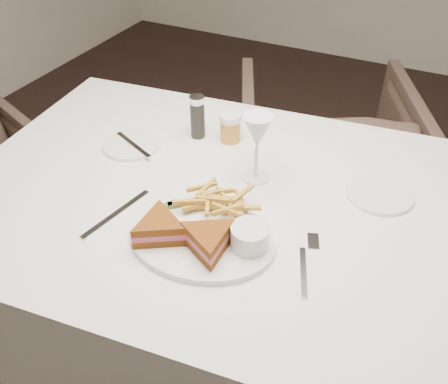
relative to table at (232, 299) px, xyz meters
name	(u,v)px	position (x,y,z in m)	size (l,w,h in m)	color
ground	(353,362)	(0.35, 0.22, -0.38)	(5.00, 5.00, 0.00)	black
table	(232,299)	(0.00, 0.00, 0.00)	(1.35, 0.90, 0.75)	white
chair_far	(323,151)	(-0.01, 0.89, -0.02)	(0.68, 0.64, 0.70)	#4B382E
table_setting	(217,199)	(-0.01, -0.07, 0.41)	(0.82, 0.57, 0.18)	white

